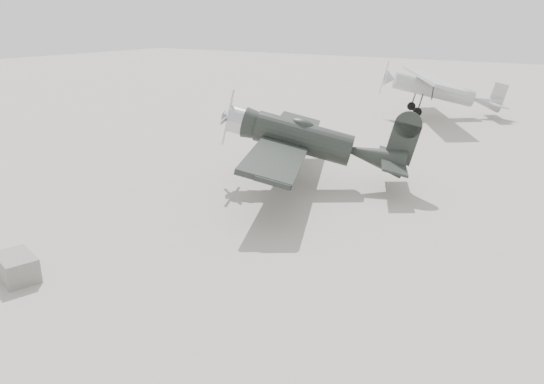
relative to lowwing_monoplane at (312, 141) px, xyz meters
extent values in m
plane|color=gray|center=(-0.44, -7.19, -2.01)|extent=(160.00, 160.00, 0.00)
cylinder|color=black|center=(-0.35, -0.15, 0.07)|extent=(4.46, 2.95, 1.36)
cone|color=black|center=(2.58, 1.12, 0.12)|extent=(2.82, 2.16, 1.26)
cylinder|color=#ACAEB1|center=(-3.07, -1.33, 0.07)|extent=(1.28, 1.45, 1.20)
cone|color=#ACAEB1|center=(-3.60, -1.56, 0.07)|extent=(0.53, 0.63, 0.54)
cube|color=#ACAEB1|center=(-3.54, -1.54, 0.07)|extent=(0.12, 0.18, 2.52)
ellipsoid|color=black|center=(-0.53, -0.23, 0.67)|extent=(1.24, 1.03, 0.45)
cube|color=black|center=(-0.98, -0.42, -0.27)|extent=(6.51, 11.49, 0.21)
cube|color=black|center=(3.30, 1.43, 0.17)|extent=(2.60, 4.16, 0.10)
cube|color=black|center=(3.43, 1.49, 0.99)|extent=(1.11, 0.55, 1.75)
cylinder|color=black|center=(-0.81, -1.78, -1.60)|extent=(0.67, 0.41, 0.66)
cylinder|color=black|center=(-1.85, 0.62, -1.60)|extent=(0.67, 0.41, 0.66)
cylinder|color=#333333|center=(-0.81, -1.78, -0.95)|extent=(0.14, 0.14, 1.36)
cylinder|color=#333333|center=(-1.85, 0.62, -0.95)|extent=(0.14, 0.14, 1.36)
cylinder|color=black|center=(3.52, 1.53, -0.30)|extent=(0.23, 0.16, 0.21)
cylinder|color=gray|center=(-0.63, 19.67, 0.04)|extent=(5.80, 3.95, 1.25)
cone|color=gray|center=(2.87, 21.59, 0.04)|extent=(2.35, 1.99, 1.14)
cone|color=gray|center=(-3.53, 18.08, 0.04)|extent=(1.17, 1.37, 1.19)
cube|color=gray|center=(-3.93, 17.86, 0.04)|extent=(0.13, 0.17, 2.51)
cube|color=gray|center=(-1.03, 19.45, 0.75)|extent=(7.92, 12.04, 0.21)
cube|color=gray|center=(3.37, 21.86, 0.10)|extent=(2.76, 3.89, 0.09)
cube|color=gray|center=(3.47, 21.92, 0.84)|extent=(0.94, 0.57, 1.48)
cylinder|color=black|center=(-0.83, 18.13, -1.69)|extent=(0.64, 0.45, 0.64)
cylinder|color=black|center=(-2.03, 20.33, -1.69)|extent=(0.64, 0.45, 0.64)
cylinder|color=#333333|center=(-0.83, 18.13, -1.04)|extent=(0.14, 0.14, 1.37)
cylinder|color=#333333|center=(-2.03, 20.33, -1.04)|extent=(0.14, 0.14, 1.37)
cylinder|color=black|center=(3.57, 21.97, -0.30)|extent=(0.22, 0.17, 0.21)
cube|color=slate|center=(-2.77, -12.44, -1.65)|extent=(1.63, 1.27, 0.72)
camera|label=1|loc=(10.88, -19.98, 5.23)|focal=35.00mm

